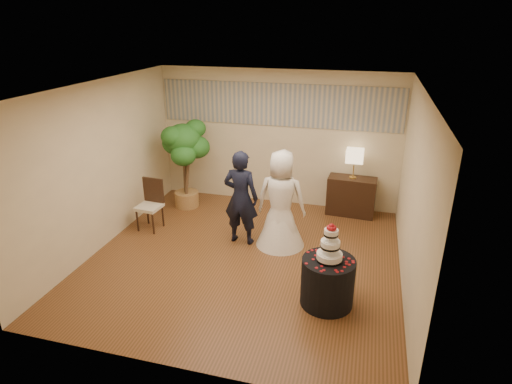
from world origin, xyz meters
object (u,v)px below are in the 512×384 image
(wedding_cake, at_px, (330,242))
(console, at_px, (351,196))
(side_chair, at_px, (149,206))
(groom, at_px, (241,198))
(ficus_tree, at_px, (185,164))
(table_lamp, at_px, (354,164))
(bride, at_px, (281,199))
(cake_table, at_px, (327,282))

(wedding_cake, xyz_separation_m, console, (0.13, 3.08, -0.58))
(wedding_cake, bearing_deg, side_chair, 157.54)
(groom, distance_m, ficus_tree, 1.96)
(side_chair, bearing_deg, wedding_cake, -17.45)
(wedding_cake, distance_m, table_lamp, 3.09)
(bride, distance_m, wedding_cake, 1.78)
(cake_table, relative_size, ficus_tree, 0.39)
(groom, bearing_deg, cake_table, 143.02)
(cake_table, xyz_separation_m, ficus_tree, (-3.23, 2.59, 0.59))
(bride, height_order, console, bride)
(wedding_cake, bearing_deg, table_lamp, 87.50)
(cake_table, height_order, side_chair, side_chair)
(groom, xyz_separation_m, table_lamp, (1.80, 1.67, 0.23))
(table_lamp, distance_m, ficus_tree, 3.40)
(wedding_cake, distance_m, ficus_tree, 4.14)
(bride, xyz_separation_m, ficus_tree, (-2.25, 1.11, 0.07))
(groom, xyz_separation_m, ficus_tree, (-1.56, 1.18, 0.09))
(groom, distance_m, wedding_cake, 2.19)
(cake_table, xyz_separation_m, table_lamp, (0.13, 3.08, 0.73))
(cake_table, height_order, ficus_tree, ficus_tree)
(table_lamp, bearing_deg, bride, -124.77)
(wedding_cake, relative_size, console, 0.58)
(console, relative_size, table_lamp, 1.62)
(groom, relative_size, ficus_tree, 0.90)
(wedding_cake, height_order, console, wedding_cake)
(wedding_cake, height_order, ficus_tree, ficus_tree)
(wedding_cake, xyz_separation_m, side_chair, (-3.47, 1.43, -0.49))
(bride, relative_size, table_lamp, 2.97)
(groom, xyz_separation_m, console, (1.80, 1.67, -0.45))
(groom, bearing_deg, side_chair, 2.45)
(ficus_tree, bearing_deg, bride, -26.17)
(console, xyz_separation_m, ficus_tree, (-3.36, -0.49, 0.54))
(groom, distance_m, bride, 0.70)
(groom, distance_m, side_chair, 1.84)
(console, bearing_deg, ficus_tree, -168.27)
(ficus_tree, bearing_deg, side_chair, -101.76)
(cake_table, relative_size, side_chair, 0.76)
(wedding_cake, bearing_deg, cake_table, 0.00)
(ficus_tree, xyz_separation_m, side_chair, (-0.24, -1.15, -0.46))
(cake_table, bearing_deg, table_lamp, 87.50)
(bride, xyz_separation_m, cake_table, (0.98, -1.48, -0.51))
(console, bearing_deg, side_chair, -152.06)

